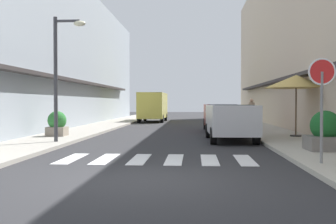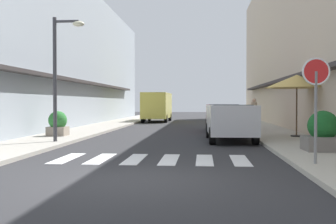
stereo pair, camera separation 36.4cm
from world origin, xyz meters
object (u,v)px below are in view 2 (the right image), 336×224
(street_lamp, at_px, (60,64))
(parked_car_mid, at_px, (223,114))
(round_street_sign, at_px, (316,83))
(parked_car_near, at_px, (230,118))
(planter_corner, at_px, (323,133))
(planter_midblock, at_px, (58,124))
(cafe_umbrella, at_px, (297,82))
(delivery_van, at_px, (157,105))
(pedestrian_walking_near, at_px, (254,112))

(street_lamp, bearing_deg, parked_car_mid, 50.87)
(round_street_sign, bearing_deg, parked_car_mid, 96.82)
(parked_car_near, relative_size, planter_corner, 3.75)
(street_lamp, distance_m, planter_midblock, 3.66)
(parked_car_mid, height_order, cafe_umbrella, cafe_umbrella)
(parked_car_near, distance_m, street_lamp, 6.93)
(parked_car_mid, relative_size, delivery_van, 0.76)
(delivery_van, distance_m, street_lamp, 18.88)
(planter_corner, height_order, planter_midblock, planter_corner)
(cafe_umbrella, height_order, planter_midblock, cafe_umbrella)
(street_lamp, bearing_deg, delivery_van, 85.36)
(cafe_umbrella, bearing_deg, parked_car_mid, 120.43)
(delivery_van, relative_size, planter_midblock, 5.07)
(cafe_umbrella, bearing_deg, pedestrian_walking_near, 100.05)
(parked_car_mid, xyz_separation_m, planter_corner, (2.47, -10.02, -0.27))
(delivery_van, xyz_separation_m, planter_midblock, (-2.57, -16.14, -0.77))
(parked_car_mid, bearing_deg, round_street_sign, -83.18)
(parked_car_near, bearing_deg, round_street_sign, -77.59)
(round_street_sign, bearing_deg, delivery_van, 104.94)
(street_lamp, bearing_deg, cafe_umbrella, 17.78)
(delivery_van, xyz_separation_m, pedestrian_walking_near, (6.60, -9.89, -0.40))
(parked_car_near, xyz_separation_m, planter_corner, (2.47, -4.19, -0.28))
(parked_car_near, distance_m, round_street_sign, 7.19)
(planter_midblock, bearing_deg, street_lamp, -68.15)
(parked_car_near, bearing_deg, planter_corner, -59.48)
(cafe_umbrella, distance_m, planter_corner, 5.50)
(round_street_sign, distance_m, planter_midblock, 11.80)
(delivery_van, bearing_deg, street_lamp, -94.64)
(delivery_van, height_order, planter_corner, delivery_van)
(parked_car_mid, bearing_deg, street_lamp, -129.13)
(pedestrian_walking_near, bearing_deg, planter_corner, 26.90)
(round_street_sign, xyz_separation_m, planter_corner, (0.94, 2.75, -1.37))
(parked_car_near, height_order, street_lamp, street_lamp)
(parked_car_mid, distance_m, delivery_van, 11.99)
(round_street_sign, bearing_deg, cafe_umbrella, 80.60)
(parked_car_mid, height_order, planter_midblock, parked_car_mid)
(planter_midblock, relative_size, pedestrian_walking_near, 0.64)
(pedestrian_walking_near, bearing_deg, cafe_umbrella, 33.45)
(parked_car_mid, xyz_separation_m, street_lamp, (-6.33, -7.78, 2.05))
(delivery_van, bearing_deg, round_street_sign, -75.06)
(parked_car_near, bearing_deg, delivery_van, 105.97)
(parked_car_mid, relative_size, planter_midblock, 3.86)
(round_street_sign, height_order, pedestrian_walking_near, round_street_sign)
(delivery_van, relative_size, cafe_umbrella, 2.04)
(delivery_van, xyz_separation_m, street_lamp, (-1.52, -18.75, 1.56))
(parked_car_near, distance_m, cafe_umbrella, 3.37)
(parked_car_mid, bearing_deg, planter_corner, -76.15)
(delivery_van, distance_m, cafe_umbrella, 17.59)
(round_street_sign, bearing_deg, pedestrian_walking_near, 88.91)
(planter_corner, xyz_separation_m, planter_midblock, (-9.85, 4.86, -0.01))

